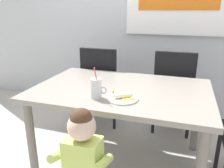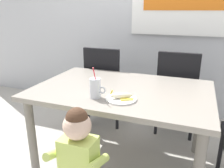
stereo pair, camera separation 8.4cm
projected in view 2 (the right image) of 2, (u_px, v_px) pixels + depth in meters
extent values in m
plane|color=#B7B2A8|center=(121.00, 161.00, 2.15)|extent=(24.00, 24.00, 0.00)
cube|color=silver|center=(156.00, 3.00, 2.88)|extent=(6.40, 0.12, 2.90)
cube|color=white|center=(183.00, 2.00, 2.70)|extent=(1.25, 0.04, 0.78)
cube|color=orange|center=(183.00, 2.00, 2.68)|extent=(0.95, 0.01, 0.19)
cube|color=gray|center=(122.00, 90.00, 1.92)|extent=(1.47, 0.98, 0.04)
cylinder|color=slate|center=(32.00, 138.00, 1.90)|extent=(0.07, 0.07, 0.70)
cylinder|color=slate|center=(79.00, 102.00, 2.62)|extent=(0.07, 0.07, 0.70)
cylinder|color=slate|center=(199.00, 121.00, 2.18)|extent=(0.07, 0.07, 0.70)
cube|color=black|center=(108.00, 87.00, 2.82)|extent=(0.44, 0.44, 0.06)
cube|color=black|center=(101.00, 70.00, 2.56)|extent=(0.42, 0.05, 0.48)
cylinder|color=black|center=(127.00, 101.00, 3.00)|extent=(0.04, 0.04, 0.42)
cylinder|color=black|center=(101.00, 97.00, 3.13)|extent=(0.04, 0.04, 0.42)
cylinder|color=black|center=(117.00, 113.00, 2.67)|extent=(0.04, 0.04, 0.42)
cylinder|color=black|center=(88.00, 108.00, 2.79)|extent=(0.04, 0.04, 0.42)
cube|color=black|center=(177.00, 94.00, 2.59)|extent=(0.44, 0.44, 0.06)
cube|color=black|center=(178.00, 76.00, 2.32)|extent=(0.42, 0.05, 0.48)
cylinder|color=black|center=(193.00, 109.00, 2.77)|extent=(0.04, 0.04, 0.42)
cylinder|color=black|center=(162.00, 105.00, 2.89)|extent=(0.04, 0.04, 0.42)
cylinder|color=black|center=(192.00, 123.00, 2.43)|extent=(0.04, 0.04, 0.42)
cylinder|color=black|center=(156.00, 117.00, 2.56)|extent=(0.04, 0.04, 0.42)
cylinder|color=black|center=(221.00, 151.00, 1.95)|extent=(0.04, 0.04, 0.42)
cube|color=#C6DB66|center=(79.00, 160.00, 1.39)|extent=(0.22, 0.15, 0.30)
sphere|color=beige|center=(77.00, 126.00, 1.32)|extent=(0.17, 0.17, 0.17)
sphere|color=#472D1E|center=(77.00, 118.00, 1.31)|extent=(0.13, 0.13, 0.13)
cylinder|color=#C6DB66|center=(57.00, 152.00, 1.42)|extent=(0.05, 0.24, 0.13)
cylinder|color=#C6DB66|center=(98.00, 163.00, 1.32)|extent=(0.05, 0.24, 0.13)
cylinder|color=silver|center=(95.00, 88.00, 1.69)|extent=(0.08, 0.08, 0.15)
cylinder|color=beige|center=(95.00, 92.00, 1.70)|extent=(0.07, 0.07, 0.08)
torus|color=silver|center=(102.00, 90.00, 1.67)|extent=(0.06, 0.01, 0.06)
cylinder|color=#E5333F|center=(96.00, 80.00, 1.66)|extent=(0.01, 0.09, 0.21)
cylinder|color=white|center=(121.00, 99.00, 1.67)|extent=(0.23, 0.23, 0.01)
ellipsoid|color=#F4EAC6|center=(122.00, 96.00, 1.66)|extent=(0.17, 0.12, 0.04)
cube|color=yellow|center=(127.00, 99.00, 1.63)|extent=(0.09, 0.07, 0.01)
cube|color=yellow|center=(123.00, 96.00, 1.70)|extent=(0.09, 0.07, 0.01)
cylinder|color=yellow|center=(112.00, 92.00, 1.64)|extent=(0.03, 0.02, 0.03)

